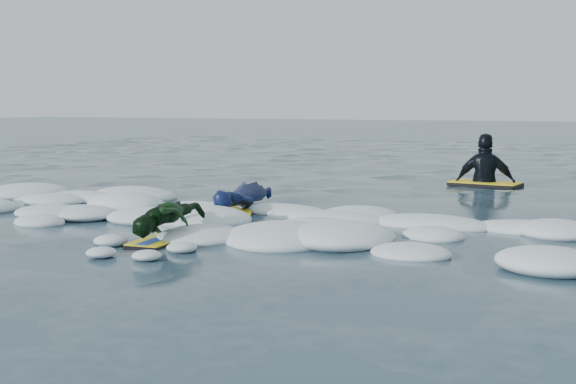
# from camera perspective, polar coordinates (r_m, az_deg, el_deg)

# --- Properties ---
(ground) EXTENTS (120.00, 120.00, 0.00)m
(ground) POSITION_cam_1_polar(r_m,az_deg,el_deg) (7.86, -5.71, -3.41)
(ground) COLOR #1C3543
(ground) RESTS_ON ground
(foam_band) EXTENTS (12.00, 3.10, 0.30)m
(foam_band) POSITION_cam_1_polar(r_m,az_deg,el_deg) (8.75, -2.22, -2.33)
(foam_band) COLOR white
(foam_band) RESTS_ON ground
(prone_woman_unit) EXTENTS (0.88, 1.54, 0.37)m
(prone_woman_unit) POSITION_cam_1_polar(r_m,az_deg,el_deg) (9.39, -3.75, -0.54)
(prone_woman_unit) COLOR black
(prone_woman_unit) RESTS_ON ground
(prone_child_unit) EXTENTS (0.59, 1.12, 0.41)m
(prone_child_unit) POSITION_cam_1_polar(r_m,az_deg,el_deg) (7.51, -9.46, -2.34)
(prone_child_unit) COLOR black
(prone_child_unit) RESTS_ON ground
(waiting_rider_unit) EXTENTS (1.25, 0.79, 1.77)m
(waiting_rider_unit) POSITION_cam_1_polar(r_m,az_deg,el_deg) (12.91, 15.32, 0.56)
(waiting_rider_unit) COLOR black
(waiting_rider_unit) RESTS_ON ground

